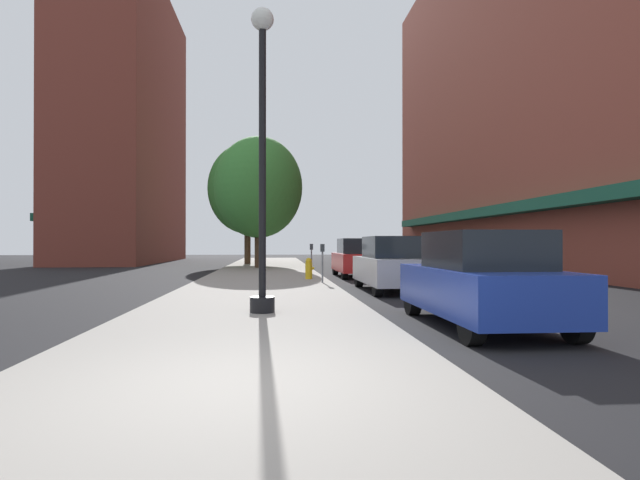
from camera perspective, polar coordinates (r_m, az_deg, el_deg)
ground_plane at (r=23.18m, az=3.94°, el=-3.96°), size 90.00×90.00×0.00m
sidewalk_slab at (r=23.90m, az=-5.98°, el=-3.70°), size 4.80×50.00×0.12m
building_right_brick at (r=31.92m, az=23.48°, el=16.52°), size 6.80×40.00×21.46m
building_far_background at (r=44.33m, az=-20.20°, el=11.46°), size 6.80×18.00×21.09m
lamppost at (r=10.36m, az=-6.26°, el=9.36°), size 0.48×0.48×5.90m
fire_hydrant at (r=19.65m, az=-1.22°, el=-3.09°), size 0.33×0.26×0.79m
parking_meter_near at (r=23.19m, az=-0.94°, el=-1.61°), size 0.14×0.09×1.31m
parking_meter_far at (r=17.84m, az=0.27°, el=-1.98°), size 0.14×0.09×1.31m
tree_near at (r=29.31m, az=-6.70°, el=5.69°), size 4.86×4.86×7.23m
tree_mid at (r=34.61m, az=-7.86°, el=5.53°), size 5.12×5.12×7.84m
car_blue at (r=9.53m, az=17.10°, el=-4.22°), size 1.80×4.30×1.66m
car_silver at (r=16.06m, az=7.91°, el=-2.66°), size 1.80×4.30×1.66m
car_red at (r=22.74m, az=4.09°, el=-1.99°), size 1.80×4.30×1.66m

